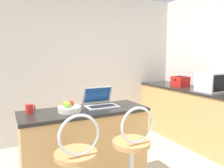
{
  "coord_description": "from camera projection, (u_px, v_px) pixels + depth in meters",
  "views": [
    {
      "loc": [
        -1.18,
        -1.21,
        1.49
      ],
      "look_at": [
        0.38,
        1.9,
        1.03
      ],
      "focal_mm": 35.0,
      "sensor_mm": 36.0,
      "label": 1
    }
  ],
  "objects": [
    {
      "name": "toaster",
      "position": [
        180.0,
        81.0,
        3.99
      ],
      "size": [
        0.26,
        0.26,
        0.18
      ],
      "color": "red",
      "rests_on": "counter_right"
    },
    {
      "name": "fruit_bowl",
      "position": [
        69.0,
        108.0,
        2.15
      ],
      "size": [
        0.23,
        0.23,
        0.11
      ],
      "color": "silver",
      "rests_on": "breakfast_bar"
    },
    {
      "name": "counter_right",
      "position": [
        214.0,
        121.0,
        3.4
      ],
      "size": [
        0.65,
        3.08,
        0.93
      ],
      "color": "tan",
      "rests_on": "ground_plane"
    },
    {
      "name": "bar_stool_far",
      "position": [
        132.0,
        165.0,
        1.96
      ],
      "size": [
        0.4,
        0.4,
        1.06
      ],
      "color": "silver",
      "rests_on": "ground_plane"
    },
    {
      "name": "laptop",
      "position": [
        100.0,
        101.0,
        2.42
      ],
      "size": [
        0.34,
        0.28,
        0.21
      ],
      "color": "#B7BABF",
      "rests_on": "breakfast_bar"
    },
    {
      "name": "microwave",
      "position": [
        214.0,
        82.0,
        3.4
      ],
      "size": [
        0.49,
        0.34,
        0.3
      ],
      "color": "white",
      "rests_on": "counter_right"
    },
    {
      "name": "mug_red",
      "position": [
        30.0,
        109.0,
        2.1
      ],
      "size": [
        0.09,
        0.07,
        0.09
      ],
      "color": "red",
      "rests_on": "breakfast_bar"
    },
    {
      "name": "wall_back",
      "position": [
        76.0,
        66.0,
        3.91
      ],
      "size": [
        12.0,
        0.06,
        2.6
      ],
      "color": "silver",
      "rests_on": "ground_plane"
    },
    {
      "name": "breakfast_bar",
      "position": [
        85.0,
        152.0,
        2.31
      ],
      "size": [
        1.3,
        0.49,
        0.93
      ],
      "color": "tan",
      "rests_on": "ground_plane"
    }
  ]
}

